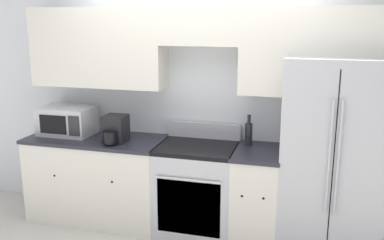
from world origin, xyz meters
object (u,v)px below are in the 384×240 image
oven_range (197,188)px  microwave (67,121)px  bottle (249,133)px  refrigerator (331,155)px

oven_range → microwave: 1.53m
oven_range → bottle: 0.74m
oven_range → bottle: bearing=18.0°
microwave → refrigerator: bearing=0.2°
oven_range → microwave: size_ratio=1.93×
refrigerator → microwave: size_ratio=3.26×
oven_range → refrigerator: 1.30m
oven_range → refrigerator: (1.23, 0.05, 0.43)m
refrigerator → bottle: size_ratio=5.91×
oven_range → bottle: (0.47, 0.15, 0.55)m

